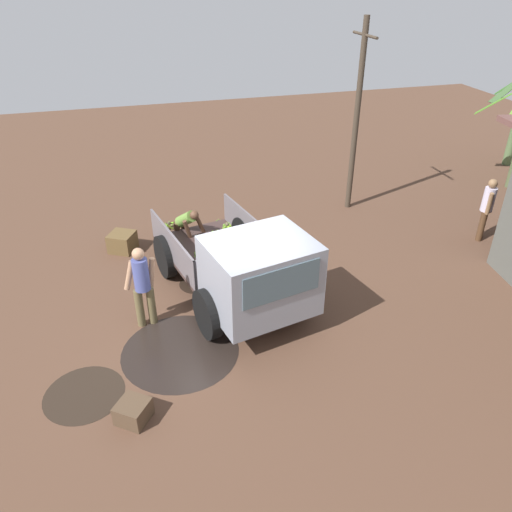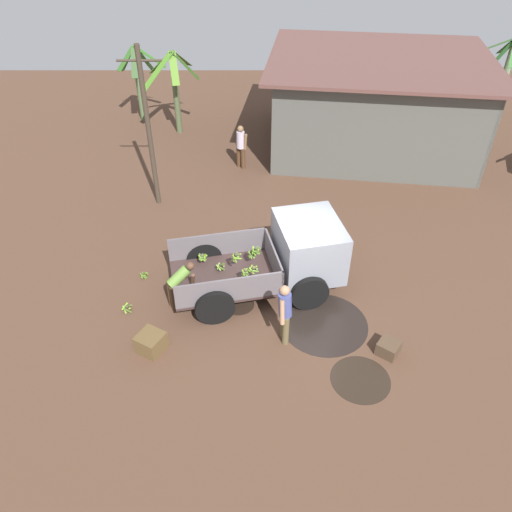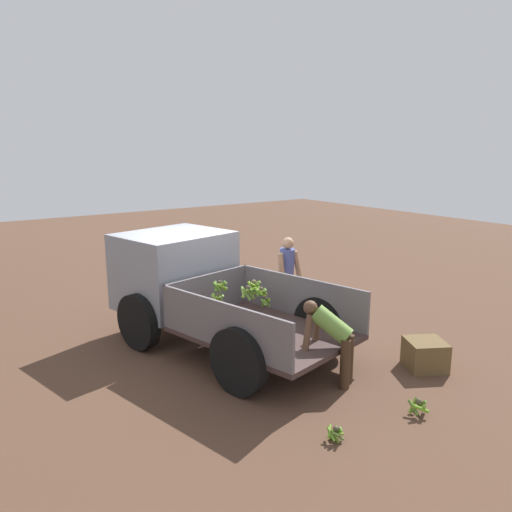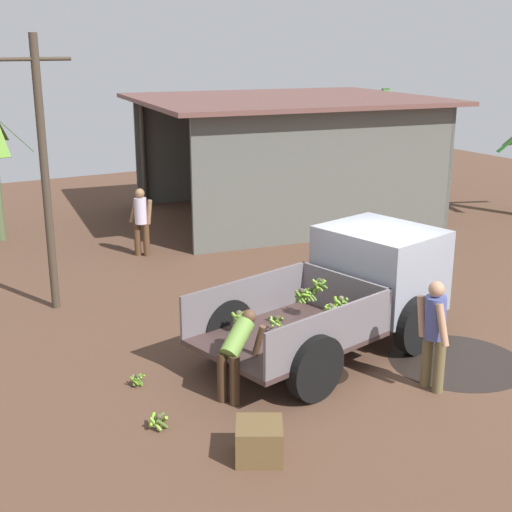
% 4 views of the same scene
% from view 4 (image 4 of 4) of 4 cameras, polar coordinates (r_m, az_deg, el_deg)
% --- Properties ---
extents(ground, '(36.00, 36.00, 0.00)m').
position_cam_4_polar(ground, '(12.44, 9.06, -6.88)').
color(ground, brown).
extents(mud_patch_1, '(2.18, 2.18, 0.01)m').
position_cam_4_polar(mud_patch_1, '(12.05, 15.74, -8.13)').
color(mud_patch_1, black).
rests_on(mud_patch_1, ground).
extents(mud_patch_2, '(0.82, 0.82, 0.01)m').
position_cam_4_polar(mud_patch_2, '(11.25, 5.31, -9.37)').
color(mud_patch_2, black).
rests_on(mud_patch_2, ground).
extents(cargo_truck, '(4.67, 2.89, 1.89)m').
position_cam_4_polar(cargo_truck, '(12.23, 8.49, -2.10)').
color(cargo_truck, '#3F2D2A').
rests_on(cargo_truck, ground).
extents(warehouse_shed, '(9.02, 7.89, 3.44)m').
position_cam_4_polar(warehouse_shed, '(21.02, 3.45, 10.06)').
color(warehouse_shed, '#575952').
rests_on(warehouse_shed, ground).
extents(utility_pole, '(1.27, 0.16, 5.10)m').
position_cam_4_polar(utility_pole, '(13.73, -16.55, 6.47)').
color(utility_pole, '#3F3429').
rests_on(utility_pole, ground).
extents(banana_palm_3, '(2.70, 2.44, 3.34)m').
position_cam_4_polar(banana_palm_3, '(26.95, 10.16, 9.83)').
color(banana_palm_3, gray).
rests_on(banana_palm_3, ground).
extents(person_foreground_visitor, '(0.37, 0.65, 1.70)m').
position_cam_4_polar(person_foreground_visitor, '(10.67, 14.08, -5.81)').
color(person_foreground_visitor, brown).
rests_on(person_foreground_visitor, ground).
extents(person_worker_loading, '(0.80, 0.78, 1.23)m').
position_cam_4_polar(person_worker_loading, '(10.25, -1.56, -7.50)').
color(person_worker_loading, '#3F2A1A').
rests_on(person_worker_loading, ground).
extents(person_bystander_near_shed, '(0.50, 0.52, 1.64)m').
position_cam_4_polar(person_bystander_near_shed, '(17.17, -9.18, 2.96)').
color(person_bystander_near_shed, '#503420').
rests_on(person_bystander_near_shed, ground).
extents(banana_bunch_on_ground_0, '(0.24, 0.24, 0.19)m').
position_cam_4_polar(banana_bunch_on_ground_0, '(10.95, -9.48, -9.70)').
color(banana_bunch_on_ground_0, '#453E2D').
rests_on(banana_bunch_on_ground_0, ground).
extents(banana_bunch_on_ground_1, '(0.28, 0.29, 0.22)m').
position_cam_4_polar(banana_bunch_on_ground_1, '(9.80, -7.81, -12.89)').
color(banana_bunch_on_ground_1, '#49422F').
rests_on(banana_bunch_on_ground_1, ground).
extents(wooden_crate_0, '(0.79, 0.79, 0.46)m').
position_cam_4_polar(wooden_crate_0, '(9.07, 0.26, -14.57)').
color(wooden_crate_0, brown).
rests_on(wooden_crate_0, ground).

